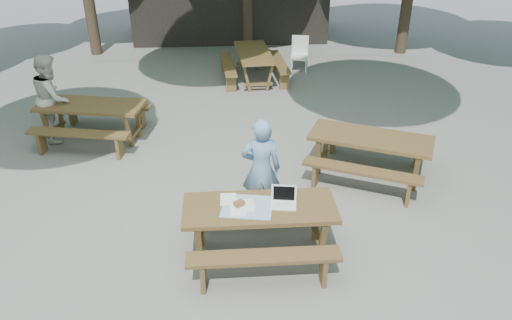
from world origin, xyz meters
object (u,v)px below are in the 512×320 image
Objects in this scene: woman at (261,169)px; second_person at (52,97)px; main_picnic_table at (260,229)px; plastic_chair at (299,61)px; picnic_table_nw at (93,121)px.

second_person is (-3.78, 2.92, 0.05)m from woman.
plastic_chair reaches higher than main_picnic_table.
main_picnic_table is 1.26× the size of woman.
second_person is at bearing -134.21° from plastic_chair.
main_picnic_table is 4.69m from picnic_table_nw.
second_person is (-3.69, 3.81, 0.46)m from main_picnic_table.
plastic_chair is at bearing -65.60° from second_person.
picnic_table_nw is at bearing -112.96° from second_person.
picnic_table_nw is 2.41× the size of plastic_chair.
picnic_table_nw is (-2.96, 3.64, 0.00)m from main_picnic_table.
woman is 6.78m from plastic_chair.
main_picnic_table is at bearing -145.97° from second_person.
second_person is 6.49m from plastic_chair.
woman is at bearing -31.15° from picnic_table_nw.
woman reaches higher than main_picnic_table.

